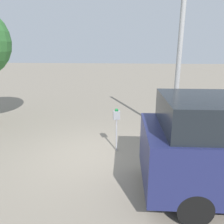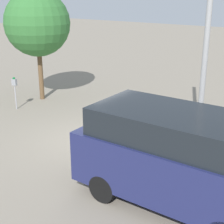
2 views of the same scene
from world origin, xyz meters
TOP-DOWN VIEW (x-y plane):
  - ground_plane at (0.00, 0.00)m, footprint 80.00×80.00m
  - parking_meter_near at (0.74, 0.44)m, footprint 0.22×0.15m
  - lamp_post at (2.75, 1.95)m, footprint 0.44×0.44m

SIDE VIEW (x-z plane):
  - ground_plane at x=0.00m, z-range 0.00..0.00m
  - parking_meter_near at x=0.74m, z-range 0.32..1.69m
  - lamp_post at x=2.75m, z-range -0.97..5.12m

